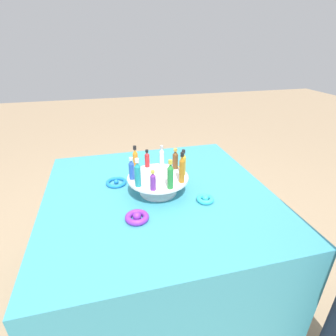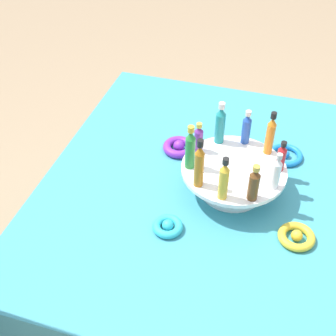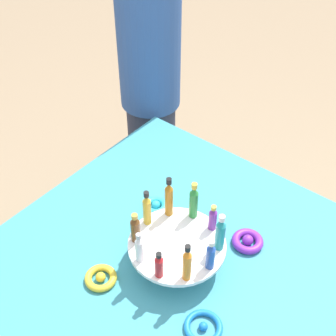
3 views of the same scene
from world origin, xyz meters
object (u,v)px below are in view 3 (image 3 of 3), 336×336
(bottle_teal, at_px, (220,233))
(person_figure, at_px, (150,76))
(bottle_brown, at_px, (135,228))
(bottle_amber, at_px, (169,198))
(ribbon_bow_gold, at_px, (101,278))
(bottle_green, at_px, (194,201))
(bottle_red, at_px, (159,265))
(display_stand, at_px, (177,250))
(bottle_blue, at_px, (211,255))
(bottle_purple, at_px, (213,218))
(ribbon_bow_purple, at_px, (248,241))
(ribbon_bow_blue, at_px, (203,327))
(bottle_orange, at_px, (187,264))
(bottle_gold, at_px, (147,209))
(ribbon_bow_teal, at_px, (156,206))
(bottle_clear, at_px, (139,248))

(bottle_teal, height_order, person_figure, person_figure)
(bottle_brown, bearing_deg, person_figure, 127.88)
(bottle_amber, height_order, ribbon_bow_gold, bottle_amber)
(bottle_brown, relative_size, person_figure, 0.07)
(bottle_green, bearing_deg, bottle_amber, -147.85)
(bottle_green, height_order, bottle_red, bottle_green)
(display_stand, relative_size, bottle_blue, 2.68)
(bottle_blue, xyz_separation_m, bottle_purple, (-0.08, 0.12, -0.01))
(ribbon_bow_purple, bearing_deg, bottle_teal, -102.50)
(bottle_amber, height_order, ribbon_bow_blue, bottle_amber)
(display_stand, bearing_deg, bottle_red, -75.85)
(display_stand, height_order, bottle_orange, bottle_orange)
(bottle_gold, xyz_separation_m, bottle_red, (0.15, -0.13, -0.02))
(bottle_teal, relative_size, person_figure, 0.08)
(ribbon_bow_teal, bearing_deg, bottle_clear, -58.84)
(bottle_amber, relative_size, ribbon_bow_teal, 1.82)
(bottle_amber, relative_size, ribbon_bow_gold, 1.54)
(bottle_clear, bearing_deg, ribbon_bow_purple, 59.99)
(bottle_gold, xyz_separation_m, ribbon_bow_purple, (0.26, 0.19, -0.13))
(bottle_purple, bearing_deg, ribbon_bow_purple, 42.92)
(bottle_blue, bearing_deg, display_stand, 176.15)
(bottle_clear, bearing_deg, person_figure, 128.82)
(person_figure, bearing_deg, bottle_blue, 4.47)
(ribbon_bow_teal, bearing_deg, bottle_teal, -12.70)
(bottle_green, xyz_separation_m, bottle_red, (0.06, -0.24, -0.02))
(bottle_brown, bearing_deg, bottle_purple, 50.15)
(bottle_red, bearing_deg, person_figure, 131.90)
(bottle_green, relative_size, bottle_clear, 1.23)
(bottle_purple, height_order, bottle_brown, bottle_brown)
(ribbon_bow_blue, bearing_deg, bottle_green, 131.77)
(bottle_purple, distance_m, bottle_brown, 0.24)
(bottle_orange, distance_m, bottle_gold, 0.24)
(bottle_gold, height_order, ribbon_bow_teal, bottle_gold)
(ribbon_bow_purple, bearing_deg, bottle_green, -155.03)
(bottle_brown, relative_size, ribbon_bow_teal, 1.33)
(ribbon_bow_purple, bearing_deg, bottle_red, -108.11)
(bottle_clear, distance_m, ribbon_bow_gold, 0.17)
(bottle_blue, bearing_deg, person_figure, 139.87)
(ribbon_bow_blue, bearing_deg, bottle_gold, 156.06)
(bottle_blue, relative_size, bottle_red, 1.17)
(bottle_blue, height_order, bottle_amber, bottle_amber)
(bottle_brown, bearing_deg, ribbon_bow_gold, -102.50)
(bottle_blue, relative_size, bottle_amber, 0.74)
(ribbon_bow_teal, bearing_deg, display_stand, -34.25)
(bottle_teal, xyz_separation_m, ribbon_bow_teal, (-0.30, 0.07, -0.14))
(bottle_brown, height_order, ribbon_bow_gold, bottle_brown)
(bottle_purple, xyz_separation_m, bottle_red, (-0.02, -0.23, -0.00))
(bottle_blue, height_order, bottle_red, bottle_blue)
(bottle_purple, xyz_separation_m, ribbon_bow_teal, (-0.24, 0.02, -0.12))
(display_stand, relative_size, bottle_orange, 2.15)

